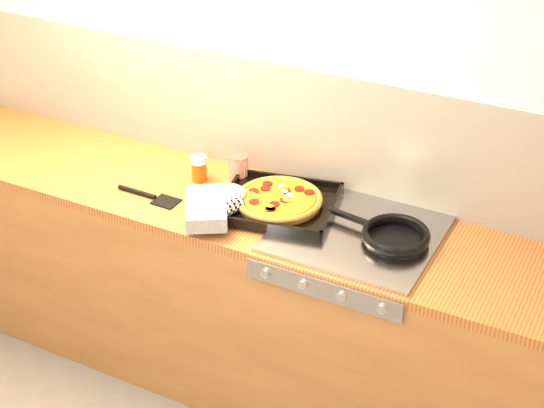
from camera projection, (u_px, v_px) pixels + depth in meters
The scene contains 9 objects.
room_shell at pixel (285, 122), 3.40m from camera, with size 3.20×3.20×3.20m.
counter_run at pixel (253, 297), 3.54m from camera, with size 3.20×0.62×0.90m.
stovetop at pixel (357, 234), 3.13m from camera, with size 0.60×0.56×0.02m, color #9D9DA2.
pizza_on_tray at pixel (259, 202), 3.25m from camera, with size 0.60×0.59×0.08m.
frying_pan at pixel (395, 236), 3.06m from camera, with size 0.43×0.29×0.04m.
tomato_can at pixel (238, 168), 3.46m from camera, with size 0.10×0.10×0.12m.
juice_glass at pixel (199, 168), 3.47m from camera, with size 0.09×0.09×0.11m.
wooden_spoon at pixel (315, 196), 3.36m from camera, with size 0.28×0.16×0.02m.
black_spatula at pixel (149, 196), 3.37m from camera, with size 0.28×0.09×0.02m.
Camera 1 is at (1.38, -1.38, 2.61)m, focal length 55.00 mm.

